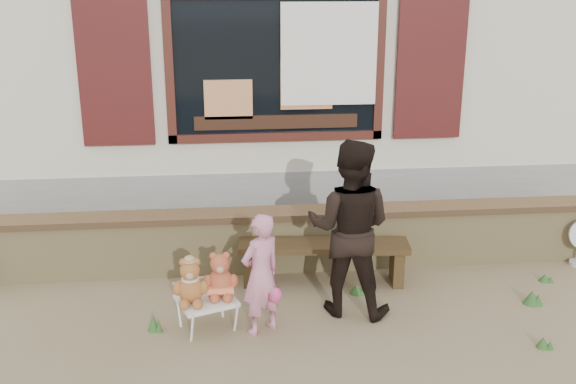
{
  "coord_description": "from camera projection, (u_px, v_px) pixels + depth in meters",
  "views": [
    {
      "loc": [
        -0.65,
        -5.73,
        3.06
      ],
      "look_at": [
        0.0,
        0.6,
        1.0
      ],
      "focal_mm": 42.0,
      "sensor_mm": 36.0,
      "label": 1
    }
  ],
  "objects": [
    {
      "name": "ground",
      "position": [
        294.0,
        311.0,
        6.43
      ],
      "size": [
        80.0,
        80.0,
        0.0
      ],
      "primitive_type": "plane",
      "color": "brown",
      "rests_on": "ground"
    },
    {
      "name": "shopfront",
      "position": [
        262.0,
        49.0,
        10.06
      ],
      "size": [
        8.04,
        5.13,
        4.0
      ],
      "color": "#BFB69A",
      "rests_on": "ground"
    },
    {
      "name": "brick_wall",
      "position": [
        284.0,
        239.0,
        7.27
      ],
      "size": [
        7.1,
        0.36,
        0.67
      ],
      "color": "tan",
      "rests_on": "ground"
    },
    {
      "name": "bench",
      "position": [
        323.0,
        253.0,
        6.92
      ],
      "size": [
        1.77,
        0.56,
        0.45
      ],
      "rotation": [
        0.0,
        0.0,
        -0.11
      ],
      "color": "#342512",
      "rests_on": "ground"
    },
    {
      "name": "folding_chair",
      "position": [
        207.0,
        302.0,
        6.02
      ],
      "size": [
        0.61,
        0.57,
        0.3
      ],
      "rotation": [
        0.0,
        0.0,
        0.36
      ],
      "color": "silver",
      "rests_on": "ground"
    },
    {
      "name": "teddy_bear_left",
      "position": [
        190.0,
        280.0,
        5.89
      ],
      "size": [
        0.39,
        0.36,
        0.43
      ],
      "primitive_type": null,
      "rotation": [
        0.0,
        0.0,
        0.36
      ],
      "color": "brown",
      "rests_on": "folding_chair"
    },
    {
      "name": "teddy_bear_right",
      "position": [
        220.0,
        274.0,
        6.01
      ],
      "size": [
        0.39,
        0.37,
        0.43
      ],
      "primitive_type": null,
      "rotation": [
        0.0,
        0.0,
        0.36
      ],
      "color": "#97462A",
      "rests_on": "folding_chair"
    },
    {
      "name": "child",
      "position": [
        261.0,
        274.0,
        5.89
      ],
      "size": [
        0.49,
        0.45,
        1.12
      ],
      "primitive_type": "imported",
      "rotation": [
        0.0,
        0.0,
        3.74
      ],
      "color": "pink",
      "rests_on": "ground"
    },
    {
      "name": "adult",
      "position": [
        350.0,
        228.0,
        6.19
      ],
      "size": [
        0.99,
        0.88,
        1.67
      ],
      "primitive_type": "imported",
      "rotation": [
        0.0,
        0.0,
        2.78
      ],
      "color": "black",
      "rests_on": "ground"
    },
    {
      "name": "grass_tufts",
      "position": [
        334.0,
        314.0,
        6.23
      ],
      "size": [
        5.31,
        1.75,
        0.15
      ],
      "color": "#2C5522",
      "rests_on": "ground"
    }
  ]
}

